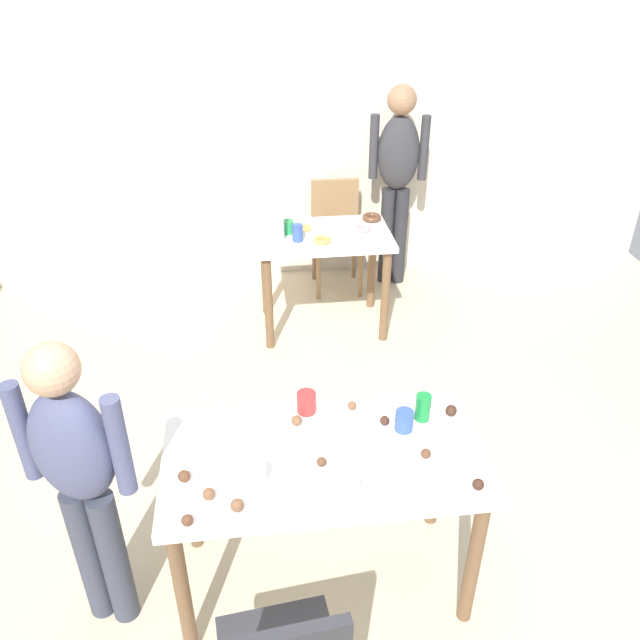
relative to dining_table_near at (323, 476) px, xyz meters
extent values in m
plane|color=beige|center=(0.06, -0.03, -0.64)|extent=(6.40, 6.40, 0.00)
cube|color=beige|center=(0.06, 3.17, 0.66)|extent=(6.40, 0.10, 2.60)
cube|color=white|center=(0.00, 0.00, 0.09)|extent=(1.28, 0.65, 0.04)
cylinder|color=brown|center=(-0.58, -0.27, -0.29)|extent=(0.06, 0.06, 0.71)
cylinder|color=brown|center=(0.58, -0.27, -0.29)|extent=(0.06, 0.06, 0.71)
cylinder|color=brown|center=(-0.58, 0.27, -0.29)|extent=(0.06, 0.06, 0.71)
cylinder|color=brown|center=(0.58, 0.27, -0.29)|extent=(0.06, 0.06, 0.71)
cube|color=white|center=(0.28, 2.19, 0.09)|extent=(0.94, 0.61, 0.04)
cylinder|color=brown|center=(-0.13, 1.95, -0.29)|extent=(0.06, 0.06, 0.71)
cylinder|color=brown|center=(0.69, 1.95, -0.29)|extent=(0.06, 0.06, 0.71)
cylinder|color=brown|center=(-0.13, 2.43, -0.29)|extent=(0.06, 0.06, 0.71)
cylinder|color=brown|center=(0.69, 2.43, -0.29)|extent=(0.06, 0.06, 0.71)
cube|color=olive|center=(0.47, 2.77, -0.21)|extent=(0.41, 0.41, 0.04)
cube|color=olive|center=(0.47, 2.95, 0.02)|extent=(0.38, 0.05, 0.42)
cylinder|color=olive|center=(0.64, 2.60, -0.44)|extent=(0.04, 0.04, 0.41)
cylinder|color=olive|center=(0.30, 2.61, -0.44)|extent=(0.04, 0.04, 0.41)
cylinder|color=olive|center=(0.64, 2.94, -0.44)|extent=(0.04, 0.04, 0.41)
cylinder|color=olive|center=(0.30, 2.95, -0.44)|extent=(0.04, 0.04, 0.41)
cylinder|color=#383D4C|center=(-0.97, -0.03, -0.29)|extent=(0.11, 0.11, 0.70)
cylinder|color=#383D4C|center=(-0.87, -0.07, -0.29)|extent=(0.11, 0.11, 0.70)
ellipsoid|color=#4C5175|center=(-0.92, -0.05, 0.31)|extent=(0.37, 0.29, 0.50)
sphere|color=tan|center=(-0.92, -0.05, 0.65)|extent=(0.19, 0.19, 0.19)
cylinder|color=#4C5175|center=(-1.10, 0.01, 0.34)|extent=(0.09, 0.09, 0.42)
cylinder|color=#4C5175|center=(-0.74, -0.11, 0.34)|extent=(0.09, 0.09, 0.42)
cylinder|color=#28282D|center=(1.00, 2.83, -0.24)|extent=(0.11, 0.11, 0.81)
cylinder|color=#28282D|center=(0.89, 2.85, -0.24)|extent=(0.11, 0.11, 0.81)
ellipsoid|color=#333338|center=(0.94, 2.84, 0.45)|extent=(0.35, 0.26, 0.57)
sphere|color=#997051|center=(0.94, 2.84, 0.85)|extent=(0.22, 0.22, 0.22)
cylinder|color=#333338|center=(1.13, 2.80, 0.50)|extent=(0.08, 0.08, 0.49)
cylinder|color=#333338|center=(0.76, 2.88, 0.50)|extent=(0.08, 0.08, 0.49)
cylinder|color=white|center=(0.02, -0.21, 0.14)|extent=(0.17, 0.17, 0.07)
cylinder|color=#198438|center=(0.45, 0.18, 0.17)|extent=(0.07, 0.07, 0.12)
cube|color=silver|center=(0.13, 0.08, 0.11)|extent=(0.17, 0.02, 0.01)
cylinder|color=#3351B2|center=(0.36, 0.12, 0.15)|extent=(0.08, 0.08, 0.09)
cylinder|color=red|center=(-0.04, 0.29, 0.16)|extent=(0.08, 0.08, 0.10)
cylinder|color=white|center=(-0.27, -0.13, 0.16)|extent=(0.08, 0.08, 0.10)
sphere|color=brown|center=(-0.45, -0.17, 0.13)|extent=(0.05, 0.05, 0.05)
sphere|color=brown|center=(-0.52, -0.28, 0.13)|extent=(0.04, 0.04, 0.04)
sphere|color=brown|center=(0.16, 0.27, 0.13)|extent=(0.04, 0.04, 0.04)
sphere|color=brown|center=(-0.01, -0.05, 0.13)|extent=(0.04, 0.04, 0.04)
sphere|color=#3D2319|center=(0.28, 0.16, 0.13)|extent=(0.04, 0.04, 0.04)
sphere|color=brown|center=(-0.34, -0.24, 0.13)|extent=(0.05, 0.05, 0.05)
sphere|color=brown|center=(-0.09, 0.20, 0.13)|extent=(0.04, 0.04, 0.04)
sphere|color=#3D2319|center=(0.55, -0.24, 0.13)|extent=(0.04, 0.04, 0.04)
sphere|color=brown|center=(0.40, -0.06, 0.13)|extent=(0.04, 0.04, 0.04)
sphere|color=#3D2319|center=(0.58, 0.18, 0.13)|extent=(0.05, 0.05, 0.05)
sphere|color=brown|center=(-0.54, -0.07, 0.13)|extent=(0.05, 0.05, 0.05)
cylinder|color=white|center=(-0.05, 2.12, 0.23)|extent=(0.11, 0.11, 0.24)
cylinder|color=green|center=(0.04, 2.23, 0.15)|extent=(0.08, 0.08, 0.09)
cylinder|color=#3351B2|center=(0.09, 2.08, 0.17)|extent=(0.07, 0.07, 0.12)
cylinder|color=red|center=(-0.04, 2.29, 0.15)|extent=(0.08, 0.08, 0.09)
torus|color=brown|center=(0.66, 2.38, 0.13)|extent=(0.14, 0.14, 0.04)
torus|color=gold|center=(0.15, 2.27, 0.12)|extent=(0.10, 0.10, 0.03)
torus|color=pink|center=(0.55, 2.21, 0.13)|extent=(0.13, 0.13, 0.04)
torus|color=gold|center=(0.25, 2.04, 0.13)|extent=(0.12, 0.12, 0.03)
camera|label=1|loc=(-0.25, -1.87, 1.89)|focal=35.80mm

